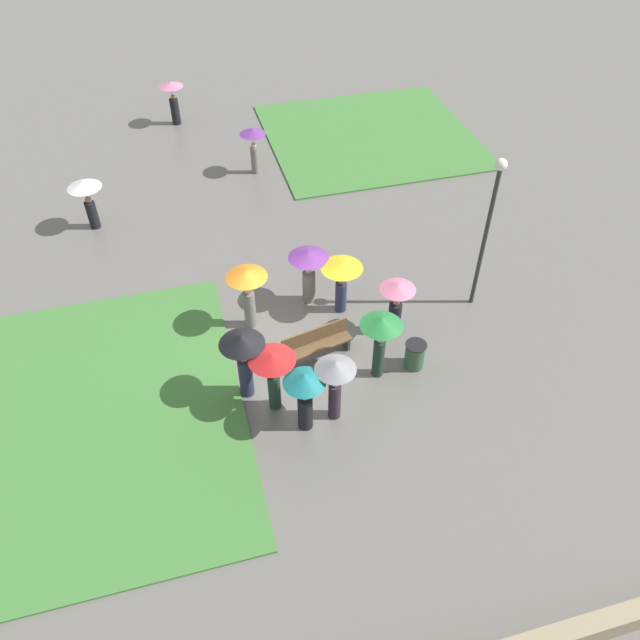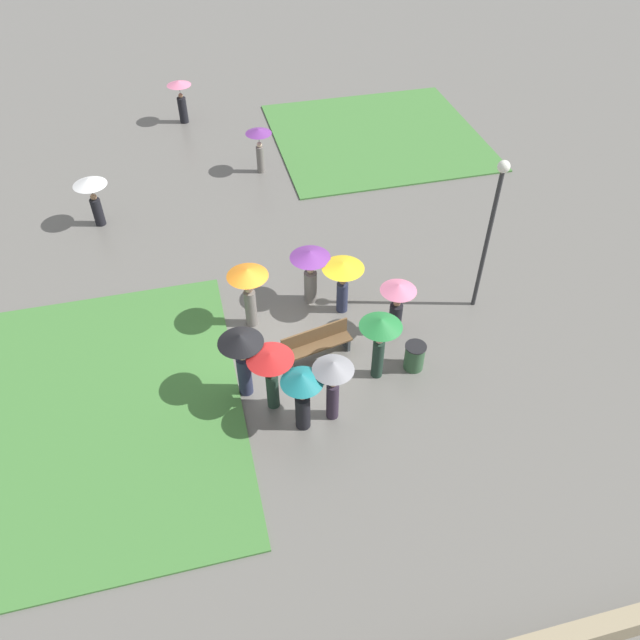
{
  "view_description": "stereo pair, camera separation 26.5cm",
  "coord_description": "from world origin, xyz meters",
  "px_view_note": "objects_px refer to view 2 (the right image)",
  "views": [
    {
      "loc": [
        -2.31,
        -11.64,
        12.24
      ],
      "look_at": [
        0.81,
        -0.2,
        1.09
      ],
      "focal_mm": 35.0,
      "sensor_mm": 36.0,
      "label": 1
    },
    {
      "loc": [
        -2.05,
        -11.71,
        12.24
      ],
      "look_at": [
        0.81,
        -0.2,
        1.09
      ],
      "focal_mm": 35.0,
      "sensor_mm": 36.0,
      "label": 2
    }
  ],
  "objects_px": {
    "crowd_person_green": "(380,334)",
    "crowd_person_teal": "(302,390)",
    "trash_bin": "(414,357)",
    "lone_walker_near_lawn": "(259,140)",
    "crowd_person_yellow": "(343,275)",
    "lamp_post": "(492,219)",
    "crowd_person_orange": "(248,284)",
    "crowd_person_purple": "(310,265)",
    "crowd_person_pink": "(397,300)",
    "crowd_person_grey": "(333,377)",
    "lone_walker_mid_plaza": "(180,95)",
    "lone_walker_far_path": "(92,190)",
    "crowd_person_red": "(271,367)",
    "park_bench": "(316,343)",
    "crowd_person_black": "(242,351)"
  },
  "relations": [
    {
      "from": "crowd_person_green",
      "to": "crowd_person_teal",
      "type": "bearing_deg",
      "value": -98.94
    },
    {
      "from": "trash_bin",
      "to": "crowd_person_green",
      "type": "height_order",
      "value": "crowd_person_green"
    },
    {
      "from": "lone_walker_near_lawn",
      "to": "crowd_person_yellow",
      "type": "bearing_deg",
      "value": -77.21
    },
    {
      "from": "lamp_post",
      "to": "crowd_person_orange",
      "type": "relative_size",
      "value": 2.37
    },
    {
      "from": "lone_walker_near_lawn",
      "to": "crowd_person_purple",
      "type": "bearing_deg",
      "value": -82.45
    },
    {
      "from": "trash_bin",
      "to": "crowd_person_pink",
      "type": "distance_m",
      "value": 1.6
    },
    {
      "from": "crowd_person_green",
      "to": "lone_walker_near_lawn",
      "type": "xyz_separation_m",
      "value": [
        -1.11,
        11.02,
        -0.21
      ]
    },
    {
      "from": "crowd_person_grey",
      "to": "crowd_person_teal",
      "type": "relative_size",
      "value": 1.05
    },
    {
      "from": "trash_bin",
      "to": "lone_walker_near_lawn",
      "type": "height_order",
      "value": "lone_walker_near_lawn"
    },
    {
      "from": "lone_walker_mid_plaza",
      "to": "lone_walker_far_path",
      "type": "bearing_deg",
      "value": -116.89
    },
    {
      "from": "crowd_person_green",
      "to": "crowd_person_red",
      "type": "bearing_deg",
      "value": -118.92
    },
    {
      "from": "crowd_person_teal",
      "to": "crowd_person_red",
      "type": "bearing_deg",
      "value": 37.14
    },
    {
      "from": "crowd_person_grey",
      "to": "crowd_person_yellow",
      "type": "xyz_separation_m",
      "value": [
        1.26,
        3.68,
        -0.11
      ]
    },
    {
      "from": "crowd_person_pink",
      "to": "crowd_person_orange",
      "type": "xyz_separation_m",
      "value": [
        -3.81,
        1.3,
        0.29
      ]
    },
    {
      "from": "lamp_post",
      "to": "park_bench",
      "type": "bearing_deg",
      "value": -169.61
    },
    {
      "from": "lamp_post",
      "to": "crowd_person_black",
      "type": "relative_size",
      "value": 2.32
    },
    {
      "from": "lamp_post",
      "to": "crowd_person_purple",
      "type": "height_order",
      "value": "lamp_post"
    },
    {
      "from": "crowd_person_grey",
      "to": "lone_walker_near_lawn",
      "type": "bearing_deg",
      "value": 173.41
    },
    {
      "from": "park_bench",
      "to": "lamp_post",
      "type": "height_order",
      "value": "lamp_post"
    },
    {
      "from": "crowd_person_purple",
      "to": "crowd_person_orange",
      "type": "xyz_separation_m",
      "value": [
        -1.85,
        -0.6,
        0.18
      ]
    },
    {
      "from": "crowd_person_yellow",
      "to": "lone_walker_far_path",
      "type": "height_order",
      "value": "lone_walker_far_path"
    },
    {
      "from": "lone_walker_mid_plaza",
      "to": "crowd_person_yellow",
      "type": "bearing_deg",
      "value": -76.6
    },
    {
      "from": "trash_bin",
      "to": "lone_walker_mid_plaza",
      "type": "xyz_separation_m",
      "value": [
        -4.63,
        15.96,
        0.81
      ]
    },
    {
      "from": "crowd_person_red",
      "to": "crowd_person_grey",
      "type": "bearing_deg",
      "value": 145.37
    },
    {
      "from": "park_bench",
      "to": "crowd_person_red",
      "type": "xyz_separation_m",
      "value": [
        -1.44,
        -1.4,
        0.92
      ]
    },
    {
      "from": "lone_walker_mid_plaza",
      "to": "park_bench",
      "type": "bearing_deg",
      "value": -82.37
    },
    {
      "from": "trash_bin",
      "to": "crowd_person_teal",
      "type": "height_order",
      "value": "crowd_person_teal"
    },
    {
      "from": "park_bench",
      "to": "lone_walker_far_path",
      "type": "height_order",
      "value": "lone_walker_far_path"
    },
    {
      "from": "park_bench",
      "to": "crowd_person_orange",
      "type": "xyz_separation_m",
      "value": [
        -1.48,
        1.66,
        0.99
      ]
    },
    {
      "from": "park_bench",
      "to": "crowd_person_purple",
      "type": "xyz_separation_m",
      "value": [
        0.38,
        2.26,
        0.81
      ]
    },
    {
      "from": "crowd_person_teal",
      "to": "lone_walker_far_path",
      "type": "relative_size",
      "value": 1.03
    },
    {
      "from": "lamp_post",
      "to": "crowd_person_grey",
      "type": "relative_size",
      "value": 2.43
    },
    {
      "from": "crowd_person_red",
      "to": "crowd_person_orange",
      "type": "height_order",
      "value": "crowd_person_orange"
    },
    {
      "from": "trash_bin",
      "to": "lone_walker_far_path",
      "type": "distance_m",
      "value": 12.03
    },
    {
      "from": "crowd_person_grey",
      "to": "crowd_person_yellow",
      "type": "bearing_deg",
      "value": 156.21
    },
    {
      "from": "crowd_person_grey",
      "to": "lone_walker_mid_plaza",
      "type": "relative_size",
      "value": 1.06
    },
    {
      "from": "trash_bin",
      "to": "lamp_post",
      "type": "bearing_deg",
      "value": 36.89
    },
    {
      "from": "crowd_person_orange",
      "to": "lone_walker_far_path",
      "type": "bearing_deg",
      "value": -96.56
    },
    {
      "from": "crowd_person_orange",
      "to": "lone_walker_far_path",
      "type": "relative_size",
      "value": 1.11
    },
    {
      "from": "crowd_person_red",
      "to": "lone_walker_far_path",
      "type": "xyz_separation_m",
      "value": [
        -4.26,
        9.22,
        -0.07
      ]
    },
    {
      "from": "park_bench",
      "to": "crowd_person_teal",
      "type": "xyz_separation_m",
      "value": [
        -0.86,
        -2.19,
        0.82
      ]
    },
    {
      "from": "crowd_person_grey",
      "to": "lone_walker_far_path",
      "type": "height_order",
      "value": "crowd_person_grey"
    },
    {
      "from": "trash_bin",
      "to": "crowd_person_yellow",
      "type": "xyz_separation_m",
      "value": [
        -1.24,
        2.64,
        0.91
      ]
    },
    {
      "from": "lone_walker_mid_plaza",
      "to": "crowd_person_black",
      "type": "bearing_deg",
      "value": -90.15
    },
    {
      "from": "lamp_post",
      "to": "crowd_person_orange",
      "type": "distance_m",
      "value": 6.68
    },
    {
      "from": "crowd_person_teal",
      "to": "crowd_person_orange",
      "type": "bearing_deg",
      "value": 10.08
    },
    {
      "from": "crowd_person_green",
      "to": "park_bench",
      "type": "bearing_deg",
      "value": -163.67
    },
    {
      "from": "crowd_person_grey",
      "to": "crowd_person_yellow",
      "type": "distance_m",
      "value": 3.9
    },
    {
      "from": "crowd_person_pink",
      "to": "crowd_person_grey",
      "type": "bearing_deg",
      "value": -134.77
    },
    {
      "from": "crowd_person_yellow",
      "to": "crowd_person_orange",
      "type": "bearing_deg",
      "value": 105.82
    }
  ]
}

